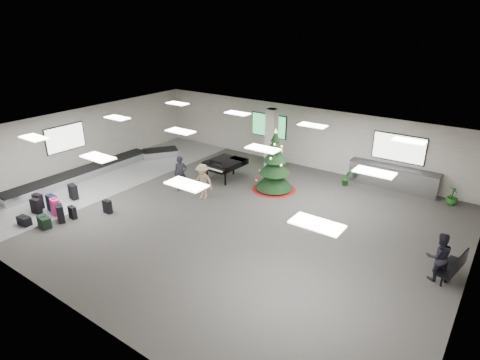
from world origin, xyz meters
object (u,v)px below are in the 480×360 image
Objects in this scene: traveler_bench at (439,257)px; potted_plant_right at (453,196)px; potted_plant_left at (346,178)px; grand_piano at (224,164)px; christmas_tree at (275,169)px; traveler_b at (203,181)px; pink_suitcase at (55,207)px; service_counter at (393,177)px; baggage_carousel at (99,169)px; traveler_a at (181,174)px; bench at (454,266)px.

traveler_bench is 1.92× the size of potted_plant_right.
potted_plant_right is at bearing 7.69° from potted_plant_left.
traveler_bench is (10.30, -2.75, 0.01)m from grand_piano.
christmas_tree is 3.56× the size of potted_plant_right.
potted_plant_left is (2.54, 2.39, -0.61)m from christmas_tree.
christmas_tree reaches higher than traveler_b.
pink_suitcase is 0.90× the size of potted_plant_left.
potted_plant_right is (12.95, 10.36, 0.06)m from pink_suitcase.
grand_piano is at bearing -174.36° from christmas_tree.
christmas_tree is at bearing -136.75° from potted_plant_left.
service_counter is at bearing 40.58° from traveler_b.
baggage_carousel is 2.40× the size of service_counter.
traveler_b is (0.64, -2.36, 0.01)m from grand_piano.
grand_piano is (5.70, 3.13, 0.57)m from baggage_carousel.
baggage_carousel is at bearing -174.95° from traveler_b.
pink_suitcase is at bearing -161.82° from traveler_a.
pink_suitcase is at bearing -133.98° from service_counter.
grand_piano is at bearing 78.99° from pink_suitcase.
bench is 0.89× the size of traveler_a.
service_counter is 2.46× the size of traveler_a.
grand_piano is at bearing -44.81° from traveler_bench.
service_counter is 14.86m from pink_suitcase.
service_counter is at bearing -93.39° from traveler_bench.
grand_piano is at bearing 28.78° from baggage_carousel.
traveler_bench is at bearing 30.99° from pink_suitcase.
grand_piano is 1.25× the size of traveler_bench.
bench reaches higher than pink_suitcase.
service_counter is 1.38× the size of christmas_tree.
bench is 11.47m from traveler_a.
baggage_carousel is 6.09× the size of traveler_b.
traveler_bench is 2.00× the size of potted_plant_left.
traveler_a reaches higher than service_counter.
bench reaches higher than baggage_carousel.
traveler_bench is (16.00, 0.38, 0.58)m from baggage_carousel.
traveler_a is at bearing -170.61° from bench.
traveler_bench is at bearing 1.37° from baggage_carousel.
service_counter reaches higher than potted_plant_left.
potted_plant_left is at bearing 29.03° from grand_piano.
service_counter reaches higher than baggage_carousel.
potted_plant_left is (8.44, 9.75, 0.05)m from pink_suitcase.
baggage_carousel is 9.12m from christmas_tree.
christmas_tree reaches higher than baggage_carousel.
service_counter is 7.07m from bench.
traveler_a is (-11.46, 0.18, 0.32)m from bench.
christmas_tree reaches higher than grand_piano.
christmas_tree reaches higher than traveler_a.
pink_suitcase is 0.45× the size of traveler_b.
potted_plant_right is at bearing -7.23° from service_counter.
christmas_tree reaches higher than potted_plant_right.
grand_piano is at bearing -153.23° from service_counter.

